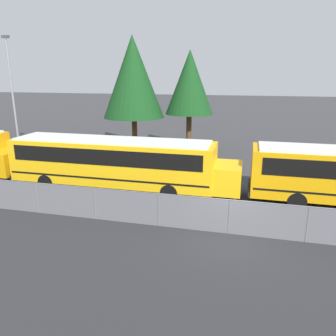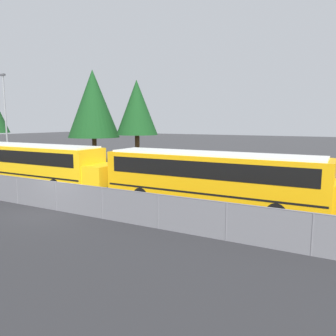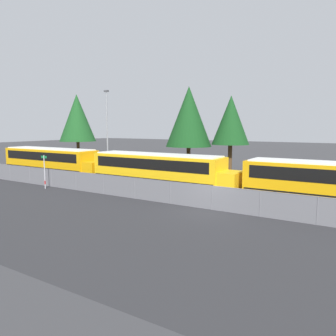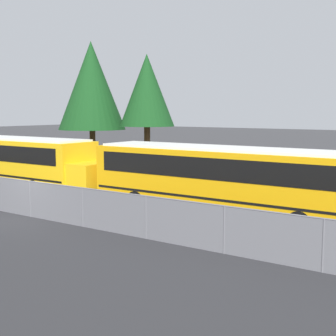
{
  "view_description": "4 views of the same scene",
  "coord_description": "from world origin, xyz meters",
  "px_view_note": "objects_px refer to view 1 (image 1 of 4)",
  "views": [
    {
      "loc": [
        0.54,
        -12.93,
        6.53
      ],
      "look_at": [
        -3.68,
        4.15,
        1.52
      ],
      "focal_mm": 35.0,
      "sensor_mm": 36.0,
      "label": 1
    },
    {
      "loc": [
        13.11,
        -11.91,
        4.64
      ],
      "look_at": [
        3.9,
        5.1,
        1.89
      ],
      "focal_mm": 35.0,
      "sensor_mm": 36.0,
      "label": 2
    },
    {
      "loc": [
        8.43,
        -18.73,
        5.24
      ],
      "look_at": [
        -5.61,
        3.75,
        1.91
      ],
      "focal_mm": 35.0,
      "sensor_mm": 36.0,
      "label": 3
    },
    {
      "loc": [
        15.85,
        -12.87,
        4.5
      ],
      "look_at": [
        3.6,
        5.15,
        1.83
      ],
      "focal_mm": 50.0,
      "sensor_mm": 36.0,
      "label": 4
    }
  ],
  "objects_px": {
    "tree_1": "(133,77)",
    "tree_2": "(190,83)",
    "light_pole": "(12,93)",
    "school_bus_1": "(117,160)"
  },
  "relations": [
    {
      "from": "school_bus_1",
      "to": "tree_1",
      "type": "relative_size",
      "value": 1.4
    },
    {
      "from": "light_pole",
      "to": "tree_2",
      "type": "height_order",
      "value": "light_pole"
    },
    {
      "from": "tree_1",
      "to": "tree_2",
      "type": "bearing_deg",
      "value": 10.81
    },
    {
      "from": "light_pole",
      "to": "tree_1",
      "type": "distance_m",
      "value": 9.81
    },
    {
      "from": "tree_1",
      "to": "tree_2",
      "type": "distance_m",
      "value": 4.64
    },
    {
      "from": "tree_1",
      "to": "tree_2",
      "type": "xyz_separation_m",
      "value": [
        4.53,
        0.87,
        -0.43
      ]
    },
    {
      "from": "light_pole",
      "to": "tree_1",
      "type": "xyz_separation_m",
      "value": [
        9.26,
        2.99,
        1.22
      ]
    },
    {
      "from": "school_bus_1",
      "to": "tree_1",
      "type": "xyz_separation_m",
      "value": [
        -2.11,
        9.08,
        4.57
      ]
    },
    {
      "from": "light_pole",
      "to": "tree_2",
      "type": "xyz_separation_m",
      "value": [
        13.79,
        3.86,
        0.79
      ]
    },
    {
      "from": "light_pole",
      "to": "tree_1",
      "type": "height_order",
      "value": "tree_1"
    }
  ]
}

